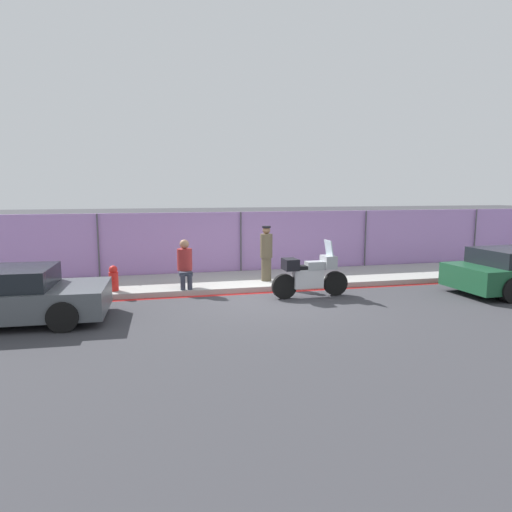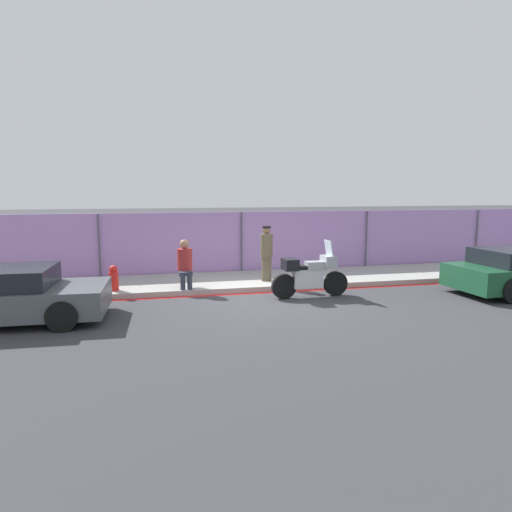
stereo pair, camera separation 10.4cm
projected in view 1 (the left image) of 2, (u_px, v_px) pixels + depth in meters
ground_plane at (268, 300)px, 12.01m from camera, size 120.00×120.00×0.00m
sidewalk at (250, 281)px, 14.16m from camera, size 33.81×2.68×0.15m
curb_paint_stripe at (261, 293)px, 12.79m from camera, size 33.81×0.18×0.01m
storefront_fence at (240, 244)px, 15.39m from camera, size 32.12×0.17×2.14m
motorcycle at (310, 274)px, 12.22m from camera, size 2.16×0.55×1.53m
officer_standing at (266, 253)px, 13.64m from camera, size 0.37×0.37×1.65m
person_seated_on_curb at (185, 261)px, 12.74m from camera, size 0.42×0.71×1.34m
parked_car_right_down_street at (7, 296)px, 9.84m from camera, size 4.14×2.10×1.21m
fire_hydrant at (114, 278)px, 12.34m from camera, size 0.25×0.31×0.70m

